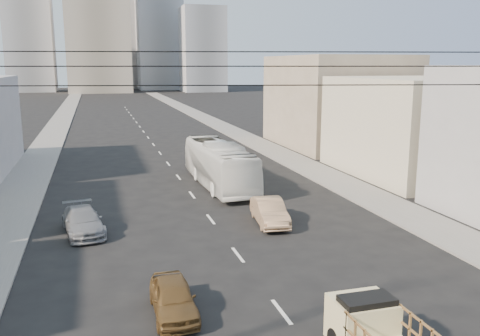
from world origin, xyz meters
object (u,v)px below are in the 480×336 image
sedan_tan (269,212)px  sedan_brown (173,298)px  flatbed_pickup (380,334)px  city_bus (219,164)px  sedan_grey (83,221)px

sedan_tan → sedan_brown: bearing=-120.3°
flatbed_pickup → sedan_brown: 7.48m
flatbed_pickup → city_bus: (0.92, 24.29, 0.57)m
sedan_tan → flatbed_pickup: bearing=-89.4°
sedan_brown → sedan_grey: sedan_grey is taller
flatbed_pickup → sedan_grey: bearing=119.5°
flatbed_pickup → sedan_brown: bearing=137.3°
sedan_brown → sedan_tan: size_ratio=0.87×
sedan_grey → sedan_tan: bearing=-15.3°
city_bus → sedan_brown: bearing=-110.1°
city_bus → sedan_grey: 13.11m
sedan_tan → sedan_grey: size_ratio=0.94×
sedan_brown → city_bus: bearing=72.1°
sedan_brown → sedan_tan: bearing=53.7°
flatbed_pickup → sedan_tan: (1.50, 14.40, -0.37)m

